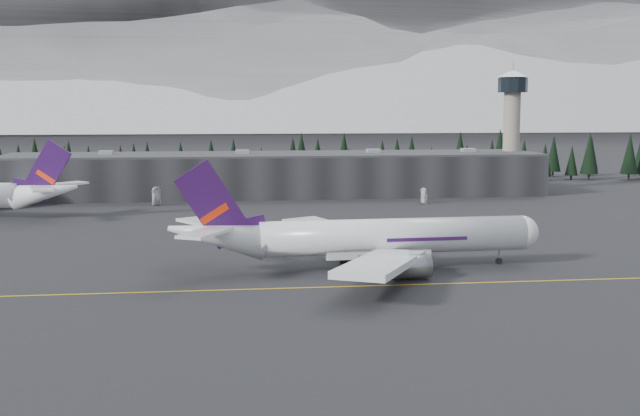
{
  "coord_description": "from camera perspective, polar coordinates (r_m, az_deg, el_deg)",
  "views": [
    {
      "loc": [
        -17.56,
        -116.57,
        26.27
      ],
      "look_at": [
        0.0,
        20.0,
        9.0
      ],
      "focal_mm": 45.0,
      "sensor_mm": 36.0,
      "label": 1
    }
  ],
  "objects": [
    {
      "name": "ground",
      "position": [
        120.78,
        1.22,
        -5.42
      ],
      "size": [
        1400.0,
        1400.0,
        0.0
      ],
      "primitive_type": "plane",
      "color": "black",
      "rests_on": "ground"
    },
    {
      "name": "taxiline",
      "position": [
        118.84,
        1.36,
        -5.62
      ],
      "size": [
        400.0,
        0.4,
        0.02
      ],
      "primitive_type": "cube",
      "color": "gold",
      "rests_on": "ground"
    },
    {
      "name": "mountain_ridge",
      "position": [
        1117.02,
        -6.46,
        5.76
      ],
      "size": [
        4400.0,
        900.0,
        420.0
      ],
      "primitive_type": null,
      "color": "white",
      "rests_on": "ground"
    },
    {
      "name": "gse_vehicle_a",
      "position": [
        221.07,
        -11.57,
        0.36
      ],
      "size": [
        4.7,
        5.58,
        1.42
      ],
      "primitive_type": "imported",
      "rotation": [
        0.0,
        0.0,
        0.56
      ],
      "color": "silver",
      "rests_on": "ground"
    },
    {
      "name": "treeline",
      "position": [
        279.75,
        -3.72,
        3.29
      ],
      "size": [
        360.0,
        20.0,
        15.0
      ],
      "primitive_type": "cube",
      "color": "black",
      "rests_on": "ground"
    },
    {
      "name": "gse_vehicle_b",
      "position": [
        222.55,
        7.43,
        0.5
      ],
      "size": [
        4.68,
        3.65,
        1.49
      ],
      "primitive_type": "imported",
      "rotation": [
        0.0,
        0.0,
        -1.07
      ],
      "color": "silver",
      "rests_on": "ground"
    },
    {
      "name": "terminal",
      "position": [
        243.03,
        -3.16,
        2.43
      ],
      "size": [
        160.0,
        30.0,
        12.6
      ],
      "color": "black",
      "rests_on": "ground"
    },
    {
      "name": "control_tower",
      "position": [
        261.51,
        13.49,
        6.33
      ],
      "size": [
        10.0,
        10.0,
        37.7
      ],
      "color": "gray",
      "rests_on": "ground"
    },
    {
      "name": "jet_main",
      "position": [
        131.12,
        2.97,
        -2.13
      ],
      "size": [
        62.22,
        57.37,
        18.28
      ],
      "rotation": [
        0.0,
        0.0,
        0.04
      ],
      "color": "silver",
      "rests_on": "ground"
    }
  ]
}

